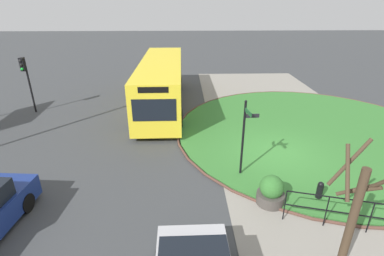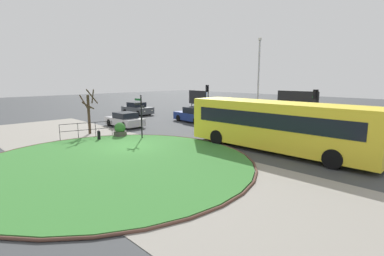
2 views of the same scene
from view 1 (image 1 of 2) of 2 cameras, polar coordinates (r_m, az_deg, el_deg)
ground at (r=13.96m, az=16.44°, el=-5.02°), size 120.00×120.00×0.00m
sidewalk_paving at (r=14.52m, az=22.47°, el=-4.71°), size 32.00×8.81×0.02m
grass_island at (r=16.86m, az=22.63°, el=-0.61°), size 14.41×14.41×0.10m
grass_kerb_ring at (r=16.86m, az=22.64°, el=-0.59°), size 14.72×14.72×0.11m
signpost_directional at (r=11.19m, az=10.29°, el=-1.10°), size 1.18×0.60×3.20m
bollard_foreground at (r=11.33m, az=23.94°, el=-11.27°), size 0.22×0.22×0.74m
railing_grass_edge at (r=10.18m, az=28.63°, el=-14.16°), size 1.01×3.58×1.15m
bus_yellow at (r=19.29m, az=-6.02°, el=9.03°), size 11.51×2.71×2.98m
traffic_light_near at (r=20.26m, az=-30.08°, el=9.41°), size 0.49×0.29×3.46m
planter_near_signpost at (r=10.53m, az=15.36°, el=-12.03°), size 0.97×0.97×1.10m
street_tree_bare at (r=8.25m, az=29.27°, el=-14.07°), size 0.98×1.20×3.56m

